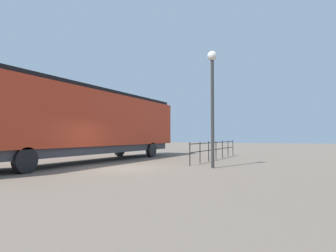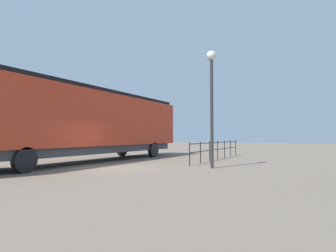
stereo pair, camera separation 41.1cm
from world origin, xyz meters
TOP-DOWN VIEW (x-y plane):
  - ground_plane at (0.00, 0.00)m, footprint 120.00×120.00m
  - locomotive at (-3.78, 2.52)m, footprint 3.15×16.94m
  - lamp_post at (4.06, 1.95)m, footprint 0.48×0.48m
  - platform_fence at (2.64, 7.30)m, footprint 0.05×9.61m

SIDE VIEW (x-z plane):
  - ground_plane at x=0.00m, z-range 0.00..0.00m
  - platform_fence at x=2.64m, z-range 0.17..1.41m
  - locomotive at x=-3.78m, z-range 0.25..4.63m
  - lamp_post at x=4.06m, z-range 1.07..6.85m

